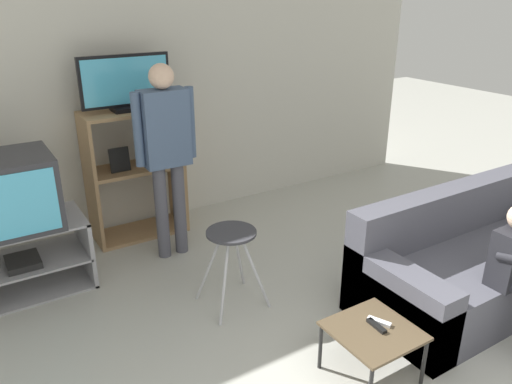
{
  "coord_description": "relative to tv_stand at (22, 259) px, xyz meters",
  "views": [
    {
      "loc": [
        -1.7,
        -0.49,
        2.2
      ],
      "look_at": [
        -0.01,
        2.23,
        0.9
      ],
      "focal_mm": 35.0,
      "sensor_mm": 36.0,
      "label": 1
    }
  ],
  "objects": [
    {
      "name": "television_main",
      "position": [
        -0.02,
        0.0,
        0.56
      ],
      "size": [
        0.69,
        0.6,
        0.54
      ],
      "color": "#2D2D33",
      "rests_on": "tv_stand"
    },
    {
      "name": "person_standing_adult",
      "position": [
        1.22,
        -0.06,
        0.75
      ],
      "size": [
        0.53,
        0.2,
        1.67
      ],
      "color": "#4C4C56",
      "rests_on": "ground_plane"
    },
    {
      "name": "media_shelf",
      "position": [
        1.1,
        0.49,
        0.34
      ],
      "size": [
        0.86,
        0.42,
        1.21
      ],
      "color": "#9E7A51",
      "rests_on": "ground_plane"
    },
    {
      "name": "remote_control_white",
      "position": [
        1.7,
        -2.09,
        0.08
      ],
      "size": [
        0.09,
        0.15,
        0.02
      ],
      "primitive_type": "cube",
      "rotation": [
        0.0,
        0.0,
        0.43
      ],
      "color": "silver",
      "rests_on": "snack_table"
    },
    {
      "name": "television_flat",
      "position": [
        1.09,
        0.48,
        1.17
      ],
      "size": [
        0.8,
        0.2,
        0.48
      ],
      "color": "black",
      "rests_on": "media_shelf"
    },
    {
      "name": "snack_table",
      "position": [
        1.63,
        -2.12,
        0.03
      ],
      "size": [
        0.48,
        0.48,
        0.34
      ],
      "color": "brown",
      "rests_on": "ground_plane"
    },
    {
      "name": "remote_control_black",
      "position": [
        1.66,
        -2.11,
        0.08
      ],
      "size": [
        0.04,
        0.15,
        0.02
      ],
      "primitive_type": "cube",
      "rotation": [
        0.0,
        0.0,
        -0.05
      ],
      "color": "black",
      "rests_on": "snack_table"
    },
    {
      "name": "tv_stand",
      "position": [
        0.0,
        0.0,
        0.0
      ],
      "size": [
        0.98,
        0.55,
        0.56
      ],
      "color": "#939399",
      "rests_on": "ground_plane"
    },
    {
      "name": "wall_back",
      "position": [
        1.46,
        0.77,
        1.03
      ],
      "size": [
        6.4,
        0.06,
        2.6
      ],
      "color": "beige",
      "rests_on": "ground_plane"
    },
    {
      "name": "folding_stool",
      "position": [
        1.29,
        -1.01,
        0.22
      ],
      "size": [
        0.44,
        0.41,
        0.61
      ],
      "color": "#B7B7BC",
      "rests_on": "ground_plane"
    },
    {
      "name": "couch",
      "position": [
        2.88,
        -1.88,
        0.0
      ],
      "size": [
        1.91,
        0.87,
        0.8
      ],
      "color": "#4C4C56",
      "rests_on": "ground_plane"
    }
  ]
}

